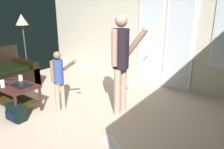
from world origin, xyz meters
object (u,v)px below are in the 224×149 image
(backpack, at_px, (16,113))
(laptop_closed, at_px, (21,85))
(tv_remote_black, at_px, (9,80))
(floor_lamp, at_px, (22,24))
(cup_by_laptop, at_px, (21,78))
(loose_keyboard, at_px, (113,145))
(person_adult, at_px, (121,57))
(cup_near_edge, at_px, (3,84))
(coffee_table, at_px, (15,92))
(person_child, at_px, (59,76))

(backpack, distance_m, laptop_closed, 0.50)
(tv_remote_black, bearing_deg, floor_lamp, 92.72)
(cup_by_laptop, distance_m, tv_remote_black, 0.25)
(floor_lamp, distance_m, loose_keyboard, 4.04)
(loose_keyboard, xyz_separation_m, laptop_closed, (-1.90, -0.07, 0.49))
(person_adult, distance_m, laptop_closed, 1.82)
(laptop_closed, xyz_separation_m, tv_remote_black, (-0.45, 0.04, -0.00))
(person_adult, relative_size, cup_near_edge, 13.49)
(floor_lamp, bearing_deg, person_adult, -5.82)
(floor_lamp, height_order, cup_near_edge, floor_lamp)
(coffee_table, relative_size, laptop_closed, 2.60)
(loose_keyboard, relative_size, tv_remote_black, 2.61)
(loose_keyboard, relative_size, cup_by_laptop, 3.94)
(floor_lamp, height_order, tv_remote_black, floor_lamp)
(person_adult, height_order, cup_near_edge, person_adult)
(coffee_table, height_order, floor_lamp, floor_lamp)
(loose_keyboard, bearing_deg, person_adult, 116.05)
(tv_remote_black, bearing_deg, cup_near_edge, -88.95)
(person_child, relative_size, cup_near_edge, 8.69)
(floor_lamp, distance_m, cup_near_edge, 2.28)
(cup_by_laptop, relative_size, tv_remote_black, 0.66)
(backpack, distance_m, tv_remote_black, 0.80)
(person_child, relative_size, floor_lamp, 0.66)
(cup_near_edge, bearing_deg, person_child, 39.19)
(person_adult, relative_size, backpack, 5.05)
(coffee_table, height_order, laptop_closed, laptop_closed)
(coffee_table, xyz_separation_m, laptop_closed, (0.15, 0.05, 0.15))
(laptop_closed, xyz_separation_m, cup_by_laptop, (-0.22, 0.14, 0.04))
(coffee_table, height_order, backpack, coffee_table)
(floor_lamp, bearing_deg, backpack, -38.82)
(person_adult, bearing_deg, cup_near_edge, -145.38)
(loose_keyboard, bearing_deg, coffee_table, -176.83)
(person_child, height_order, laptop_closed, person_child)
(person_adult, bearing_deg, coffee_table, -149.04)
(person_adult, distance_m, tv_remote_black, 2.18)
(person_adult, height_order, loose_keyboard, person_adult)
(cup_by_laptop, bearing_deg, cup_near_edge, -84.50)
(backpack, height_order, laptop_closed, laptop_closed)
(floor_lamp, distance_m, backpack, 2.75)
(floor_lamp, relative_size, loose_keyboard, 3.72)
(loose_keyboard, bearing_deg, backpack, -168.55)
(person_adult, bearing_deg, floor_lamp, 174.18)
(person_child, bearing_deg, cup_near_edge, -140.81)
(floor_lamp, bearing_deg, laptop_closed, -36.34)
(backpack, bearing_deg, person_child, 61.96)
(coffee_table, distance_m, loose_keyboard, 2.08)
(cup_near_edge, bearing_deg, laptop_closed, 49.37)
(laptop_closed, distance_m, cup_near_edge, 0.29)
(loose_keyboard, distance_m, cup_near_edge, 2.17)
(cup_near_edge, bearing_deg, coffee_table, 77.68)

